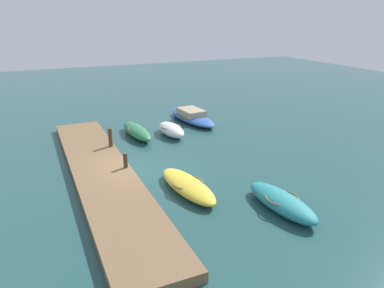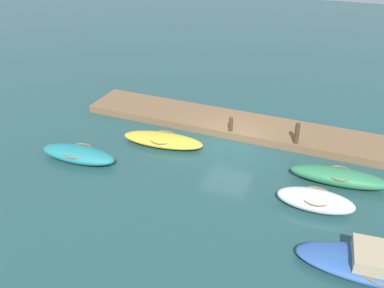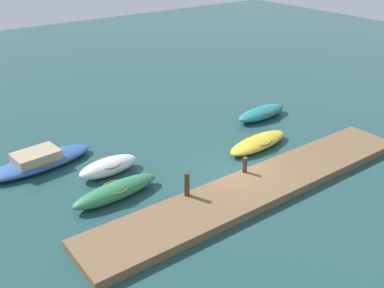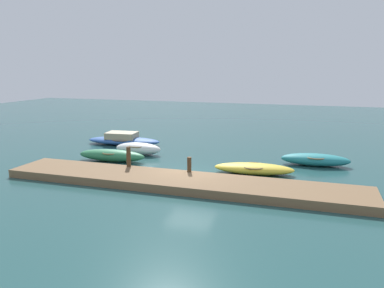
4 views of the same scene
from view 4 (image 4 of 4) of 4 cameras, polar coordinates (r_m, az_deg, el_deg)
name	(u,v)px [view 4 (image 4 of 4)]	position (r m, az deg, el deg)	size (l,w,h in m)	color
ground_plane	(190,176)	(20.66, -0.26, -4.77)	(84.00, 84.00, 0.00)	#234C4C
dock_platform	(179,182)	(18.99, -1.97, -5.59)	(18.04, 2.86, 0.41)	brown
rowboat_green	(112,155)	(24.30, -11.78, -1.65)	(4.37, 1.43, 0.73)	#2D7A4C
rowboat_teal	(315,160)	(23.90, 17.75, -2.20)	(4.01, 1.55, 0.70)	teal
dinghy_white	(138,148)	(25.83, -7.95, -0.66)	(3.18, 1.40, 0.80)	white
rowboat_yellow	(254,168)	(21.30, 9.13, -3.59)	(4.43, 1.82, 0.58)	gold
motorboat_blue	(123,140)	(29.34, -10.10, 0.64)	(5.74, 2.38, 0.93)	#2D569E
mooring_post_west	(129,160)	(21.18, -9.36, -2.37)	(0.23, 0.23, 0.72)	#47331E
mooring_post_mid_west	(129,157)	(21.13, -9.35, -1.87)	(0.23, 0.23, 1.10)	#47331E
mooring_post_mid_east	(189,165)	(19.85, -0.41, -3.05)	(0.22, 0.22, 0.78)	#47331E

